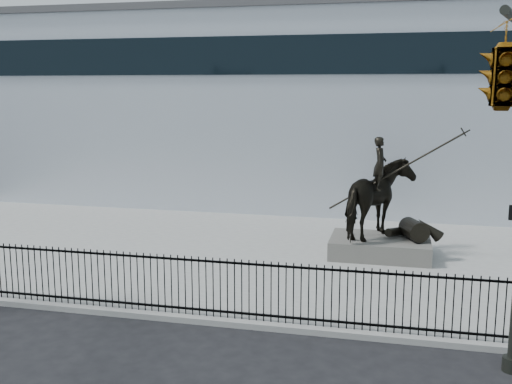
# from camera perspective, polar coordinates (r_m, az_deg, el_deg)

# --- Properties ---
(ground) EXTENTS (120.00, 120.00, 0.00)m
(ground) POSITION_cam_1_polar(r_m,az_deg,el_deg) (14.10, -6.98, -13.97)
(ground) COLOR black
(ground) RESTS_ON ground
(plaza) EXTENTS (30.00, 12.00, 0.15)m
(plaza) POSITION_cam_1_polar(r_m,az_deg,el_deg) (20.39, -0.14, -6.03)
(plaza) COLOR gray
(plaza) RESTS_ON ground
(building) EXTENTS (44.00, 14.00, 9.00)m
(building) POSITION_cam_1_polar(r_m,az_deg,el_deg) (32.40, 5.26, 7.84)
(building) COLOR silver
(building) RESTS_ON ground
(picket_fence) EXTENTS (22.10, 0.10, 1.50)m
(picket_fence) POSITION_cam_1_polar(r_m,az_deg,el_deg) (14.87, -5.37, -8.91)
(picket_fence) COLOR black
(picket_fence) RESTS_ON plaza
(statue_plinth) EXTENTS (3.25, 2.24, 0.61)m
(statue_plinth) POSITION_cam_1_polar(r_m,az_deg,el_deg) (20.40, 11.72, -5.13)
(statue_plinth) COLOR #5B5953
(statue_plinth) RESTS_ON plaza
(equestrian_statue) EXTENTS (4.16, 2.57, 3.53)m
(equestrian_statue) POSITION_cam_1_polar(r_m,az_deg,el_deg) (20.05, 12.06, -0.78)
(equestrian_statue) COLOR black
(equestrian_statue) RESTS_ON statue_plinth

